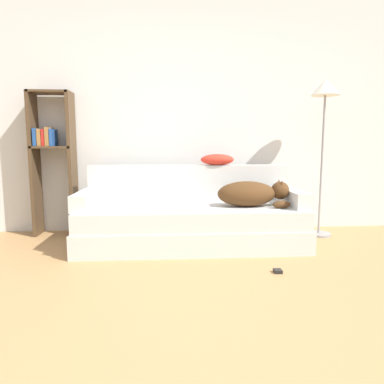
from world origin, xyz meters
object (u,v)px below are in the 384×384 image
Objects in this scene: floor_lamp at (325,107)px; power_adapter at (278,271)px; throw_pillow at (217,160)px; dog at (251,194)px; laptop at (191,206)px; bookshelf at (52,155)px; couch at (191,226)px.

floor_lamp is 27.16× the size of power_adapter.
throw_pillow is 5.83× the size of power_adapter.
laptop is at bearing 179.10° from dog.
bookshelf is (-2.07, 0.60, 0.37)m from dog.
floor_lamp is (1.44, 0.34, 0.99)m from laptop.
bookshelf is 0.93× the size of floor_lamp.
throw_pillow is at bearing 62.42° from laptop.
dog is at bearing 93.05° from power_adapter.
couch is at bearing 92.11° from laptop.
power_adapter is (-0.81, -1.09, -1.38)m from floor_lamp.
dog is 2.18m from bookshelf.
couch is 3.09× the size of dog.
dog is 1.82× the size of laptop.
laptop is (-0.01, -0.06, 0.21)m from couch.
floor_lamp reaches higher than laptop.
bookshelf reaches higher than power_adapter.
floor_lamp is (0.85, 0.35, 0.87)m from dog.
laptop is at bearing -96.98° from couch.
power_adapter is (0.63, -0.75, -0.39)m from laptop.
dog reaches higher than couch.
power_adapter is (2.11, -1.34, -0.87)m from bookshelf.
couch is 5.63× the size of laptop.
throw_pillow is 0.21× the size of floor_lamp.
bookshelf is at bearing 160.56° from couch.
bookshelf is at bearing 147.59° from power_adapter.
dog is 0.42× the size of floor_lamp.
dog is 1.96× the size of throw_pillow.
bookshelf is (-1.48, 0.59, 0.48)m from laptop.
bookshelf reaches higher than laptop.
dog reaches higher than power_adapter.
laptop is 1.78m from floor_lamp.
throw_pillow is 1.46m from power_adapter.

